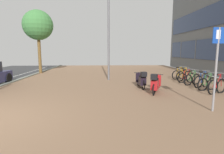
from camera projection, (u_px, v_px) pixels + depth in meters
name	position (u px, v px, depth m)	size (l,w,h in m)	color
ground	(33.00, 122.00, 5.12)	(21.00, 40.00, 0.13)	black
bicycle_rack_00	(217.00, 86.00, 8.42)	(1.28, 0.63, 1.01)	black
bicycle_rack_01	(207.00, 84.00, 9.14)	(1.28, 0.51, 0.96)	black
bicycle_rack_02	(202.00, 81.00, 9.88)	(1.26, 0.56, 0.97)	black
bicycle_rack_03	(192.00, 79.00, 10.60)	(1.25, 0.57, 0.94)	black
bicycle_rack_04	(186.00, 78.00, 11.32)	(1.28, 0.48, 0.92)	black
bicycle_rack_05	(184.00, 76.00, 12.06)	(1.26, 0.56, 0.97)	black
bicycle_rack_06	(179.00, 74.00, 12.79)	(1.21, 0.52, 0.93)	black
scooter_near	(142.00, 80.00, 9.62)	(0.52, 1.69, 0.97)	black
scooter_mid	(155.00, 84.00, 8.47)	(0.96, 1.68, 1.00)	black
parking_sign	(217.00, 61.00, 5.76)	(0.40, 0.07, 2.73)	gray
lamp_post	(109.00, 27.00, 11.92)	(0.20, 0.52, 6.55)	slate
street_tree	(38.00, 25.00, 15.65)	(2.59, 2.59, 5.52)	brown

